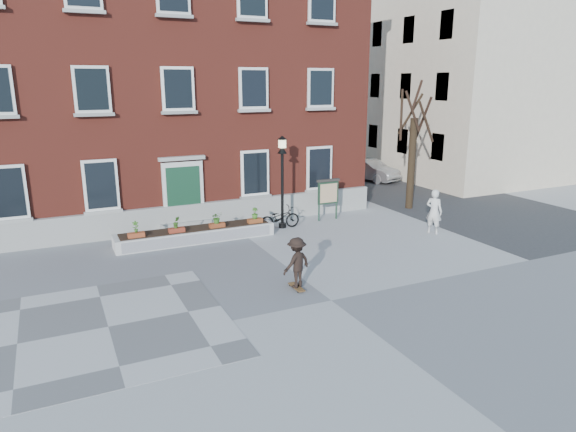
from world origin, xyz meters
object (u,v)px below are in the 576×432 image
lamp_post (282,169)px  parked_car (370,170)px  notice_board (328,193)px  bicycle (280,218)px  bystander (434,211)px  skateboarder (297,263)px

lamp_post → parked_car: bearing=38.4°
parked_car → notice_board: (-7.11, -7.23, 0.60)m
bicycle → notice_board: (2.57, 0.39, 0.78)m
parked_car → lamp_post: lamp_post is taller
bystander → skateboarder: size_ratio=1.14×
bicycle → bystander: 6.40m
bicycle → lamp_post: (0.18, 0.11, 2.06)m
lamp_post → skateboarder: size_ratio=2.42×
parked_car → bystander: size_ratio=2.16×
parked_car → skateboarder: 18.23m
bicycle → skateboarder: bearing=159.2°
bicycle → parked_car: 12.32m
bicycle → notice_board: bearing=-82.4°
skateboarder → bystander: bearing=20.6°
parked_car → bystander: bystander is taller
bicycle → notice_board: notice_board is taller
notice_board → bystander: bearing=-51.7°
bicycle → bystander: bearing=-122.1°
notice_board → skateboarder: 8.14m
parked_car → bystander: (-4.21, -10.92, 0.27)m
lamp_post → notice_board: bearing=6.8°
bicycle → parked_car: bearing=-52.8°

